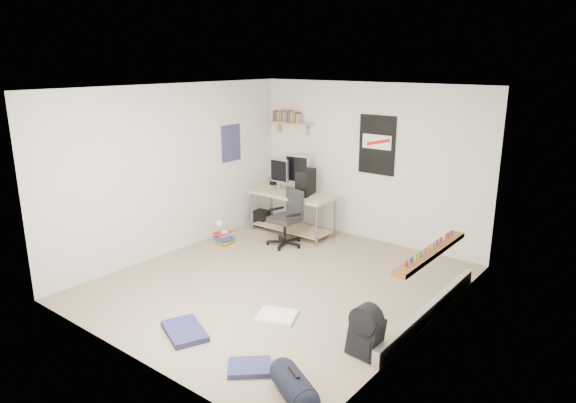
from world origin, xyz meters
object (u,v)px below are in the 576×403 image
Objects in this scene: desk at (292,213)px; backpack at (366,336)px; office_chair at (285,215)px; duffel_bag at (294,385)px; book_stack at (225,236)px.

desk is 3.49× the size of backpack.
desk is 0.58m from office_chair.
office_chair is at bearing 157.79° from duffel_bag.
backpack is (2.82, -2.45, -0.16)m from desk.
desk is 4.37m from duffel_bag.
office_chair is 3.23m from backpack.
desk is at bearing 155.99° from duffel_bag.
office_chair is 1.01m from book_stack.
desk is 1.65× the size of office_chair.
office_chair is 3.83m from duffel_bag.
duffel_bag is (2.69, -3.44, -0.22)m from desk.
office_chair is at bearing 148.17° from backpack.
desk reaches higher than backpack.
book_stack is (-0.51, -1.09, -0.21)m from desk.
office_chair is 1.81× the size of duffel_bag.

